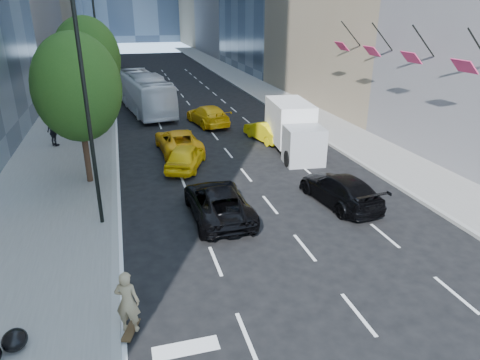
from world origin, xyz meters
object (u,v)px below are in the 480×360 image
object	(u,v)px
city_bus	(144,93)
box_truck	(293,128)
black_sedan_lincoln	(218,202)
skateboarder	(128,306)
black_sedan_mercedes	(340,189)

from	to	relation	value
city_bus	box_truck	size ratio (longest dim) A/B	1.81
black_sedan_lincoln	box_truck	bearing A→B (deg)	-130.74
city_bus	skateboarder	bearing A→B (deg)	-103.08
black_sedan_lincoln	city_bus	xyz separation A→B (m)	(-1.59, 22.14, 0.93)
skateboarder	black_sedan_mercedes	size ratio (longest dim) A/B	0.38
skateboarder	box_truck	size ratio (longest dim) A/B	0.29
black_sedan_mercedes	black_sedan_lincoln	bearing A→B (deg)	-8.36
skateboarder	black_sedan_lincoln	size ratio (longest dim) A/B	0.37
skateboarder	black_sedan_mercedes	bearing A→B (deg)	-126.29
skateboarder	city_bus	xyz separation A→B (m)	(2.40, 28.59, 0.70)
black_sedan_mercedes	skateboarder	bearing A→B (deg)	25.96
black_sedan_mercedes	city_bus	bearing A→B (deg)	-78.58
black_sedan_lincoln	box_truck	xyz separation A→B (m)	(6.64, 7.84, 0.82)
skateboarder	box_truck	bearing A→B (deg)	-105.76
black_sedan_lincoln	black_sedan_mercedes	world-z (taller)	black_sedan_lincoln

